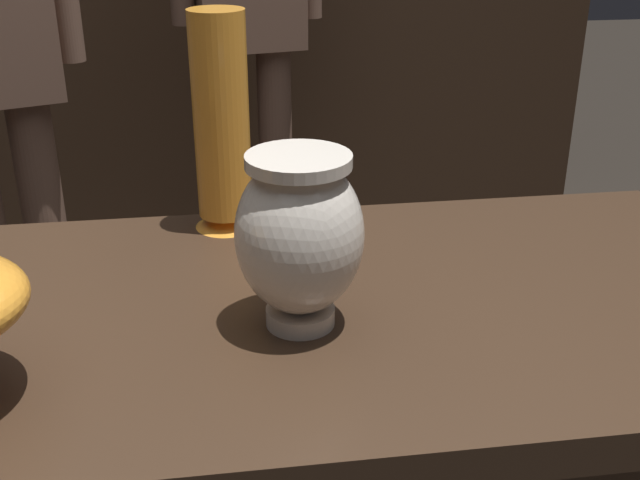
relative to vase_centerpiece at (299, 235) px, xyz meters
The scene contains 3 objects.
back_display_shelf 2.30m from the vase_centerpiece, 88.53° to the left, with size 2.60×0.40×0.99m.
vase_centerpiece is the anchor object (origin of this frame).
vase_left_accent 0.34m from the vase_centerpiece, 103.98° to the left, with size 0.10×0.10×0.34m.
Camera 1 is at (-0.15, -0.90, 1.30)m, focal length 44.03 mm.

